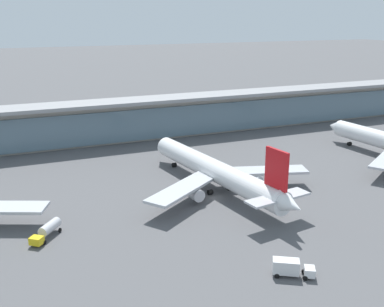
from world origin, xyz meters
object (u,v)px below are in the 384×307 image
Objects in this scene: airliner_centre_stand at (217,171)px; service_truck_near_nose_yellow at (47,230)px; service_truck_under_wing_blue at (282,186)px; service_truck_by_tail_white at (290,267)px.

service_truck_near_nose_yellow is at bearing -166.58° from airliner_centre_stand.
service_truck_near_nose_yellow is 2.45× the size of service_truck_under_wing_blue.
airliner_centre_stand reaches higher than service_truck_by_tail_white.
service_truck_by_tail_white is at bearing -97.92° from airliner_centre_stand.
service_truck_near_nose_yellow is at bearing 140.15° from service_truck_by_tail_white.
service_truck_near_nose_yellow reaches higher than service_truck_under_wing_blue.
airliner_centre_stand is 8.43× the size of service_truck_by_tail_white.
airliner_centre_stand is 7.72× the size of service_truck_near_nose_yellow.
service_truck_under_wing_blue is (59.87, 4.55, -0.83)m from service_truck_near_nose_yellow.
service_truck_by_tail_white is (37.78, -31.52, -0.02)m from service_truck_near_nose_yellow.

